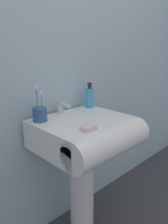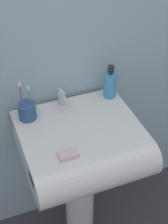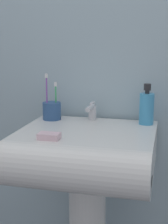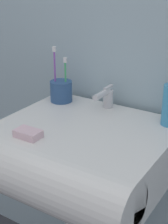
% 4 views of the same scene
% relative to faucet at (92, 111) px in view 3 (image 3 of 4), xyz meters
% --- Properties ---
extents(wall_back, '(5.00, 0.05, 2.40)m').
position_rel_faucet_xyz_m(wall_back, '(0.02, 0.10, 0.27)').
color(wall_back, '#9EB7C1').
rests_on(wall_back, ground).
extents(sink_basin, '(0.57, 0.54, 0.18)m').
position_rel_faucet_xyz_m(sink_basin, '(0.02, -0.23, -0.13)').
color(sink_basin, white).
rests_on(sink_basin, sink_pedestal).
extents(faucet, '(0.04, 0.13, 0.08)m').
position_rel_faucet_xyz_m(faucet, '(0.00, 0.00, 0.00)').
color(faucet, silver).
rests_on(faucet, sink_basin).
extents(toothbrush_cup, '(0.09, 0.09, 0.22)m').
position_rel_faucet_xyz_m(toothbrush_cup, '(-0.19, -0.03, -0.00)').
color(toothbrush_cup, '#2D5184').
rests_on(toothbrush_cup, sink_basin).
extents(soap_bottle, '(0.07, 0.07, 0.18)m').
position_rel_faucet_xyz_m(soap_bottle, '(0.25, -0.01, 0.03)').
color(soap_bottle, '#3F99CC').
rests_on(soap_bottle, sink_basin).
extents(bar_soap, '(0.08, 0.05, 0.02)m').
position_rel_faucet_xyz_m(bar_soap, '(-0.09, -0.34, -0.03)').
color(bar_soap, silver).
rests_on(bar_soap, sink_basin).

